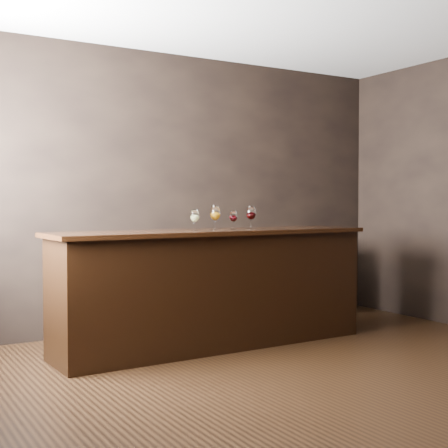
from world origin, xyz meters
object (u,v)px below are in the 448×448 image
glass_white (195,216)px  glass_red_b (251,213)px  back_bar_shelf (225,282)px  glass_amber (215,214)px  bar_counter (214,290)px  glass_red_a (233,217)px

glass_white → glass_red_b: 0.61m
back_bar_shelf → glass_amber: glass_amber is taller
back_bar_shelf → glass_amber: 1.22m
bar_counter → back_bar_shelf: (0.58, 0.78, -0.05)m
glass_red_a → glass_red_b: bearing=5.6°
glass_white → glass_amber: glass_amber is taller
bar_counter → glass_amber: (0.00, -0.02, 0.68)m
bar_counter → glass_amber: bearing=-82.1°
bar_counter → glass_red_a: (0.20, -0.00, 0.65)m
bar_counter → glass_red_b: size_ratio=13.63×
glass_amber → glass_red_b: glass_amber is taller
glass_red_b → glass_amber: bearing=-174.5°
glass_white → glass_red_a: 0.40m
bar_counter → glass_red_a: bearing=-1.6°
glass_red_a → glass_amber: bearing=-174.6°
back_bar_shelf → glass_red_b: size_ratio=12.06×
glass_red_a → glass_red_b: glass_red_b is taller
glass_amber → glass_white: bearing=179.6°
glass_amber → glass_red_a: 0.20m
bar_counter → back_bar_shelf: bar_counter is taller
glass_white → glass_red_a: (0.40, 0.02, -0.01)m
back_bar_shelf → glass_white: 1.32m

